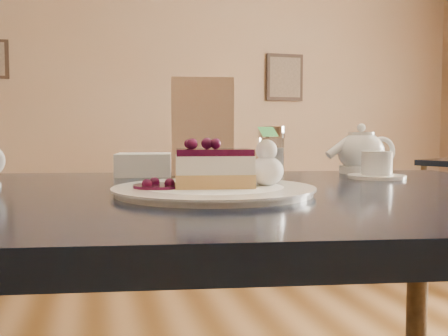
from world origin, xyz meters
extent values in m
cube|color=#946C4B|center=(0.00, 5.00, 1.50)|extent=(8.00, 0.02, 3.00)
cube|color=black|center=(1.80, 4.97, 1.60)|extent=(0.45, 0.03, 0.55)
cube|color=black|center=(-0.20, 0.25, 0.81)|extent=(1.45, 1.08, 0.04)
cylinder|color=#3F2F1B|center=(0.45, 0.53, 0.39)|extent=(0.06, 0.06, 0.79)
cylinder|color=white|center=(-0.21, 0.19, 0.84)|extent=(0.34, 0.34, 0.01)
cube|color=tan|center=(-0.21, 0.19, 0.86)|extent=(0.15, 0.11, 0.02)
cube|color=white|center=(-0.21, 0.19, 0.88)|extent=(0.14, 0.11, 0.03)
cube|color=black|center=(-0.21, 0.19, 0.90)|extent=(0.14, 0.11, 0.01)
ellipsoid|color=white|center=(-0.11, 0.19, 0.87)|extent=(0.06, 0.06, 0.05)
cylinder|color=black|center=(-0.30, 0.20, 0.85)|extent=(0.09, 0.09, 0.01)
cylinder|color=white|center=(0.23, 0.39, 0.84)|extent=(0.13, 0.13, 0.01)
cylinder|color=white|center=(0.23, 0.39, 0.87)|extent=(0.07, 0.07, 0.06)
ellipsoid|color=white|center=(0.27, 0.53, 0.88)|extent=(0.12, 0.12, 0.10)
cylinder|color=white|center=(0.27, 0.53, 0.94)|extent=(0.07, 0.07, 0.01)
cylinder|color=white|center=(0.19, 0.53, 0.88)|extent=(0.07, 0.02, 0.06)
cube|color=beige|center=(-0.14, 0.58, 0.95)|extent=(0.16, 0.06, 0.24)
cylinder|color=white|center=(0.02, 0.52, 0.88)|extent=(0.06, 0.06, 0.09)
cylinder|color=silver|center=(0.02, 0.52, 0.94)|extent=(0.07, 0.07, 0.03)
cube|color=white|center=(-0.29, 0.61, 0.86)|extent=(0.15, 0.15, 0.06)
cylinder|color=#3F2F1B|center=(1.98, 2.58, 0.36)|extent=(0.04, 0.04, 0.71)
camera|label=1|loc=(-0.41, -0.64, 0.94)|focal=40.00mm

